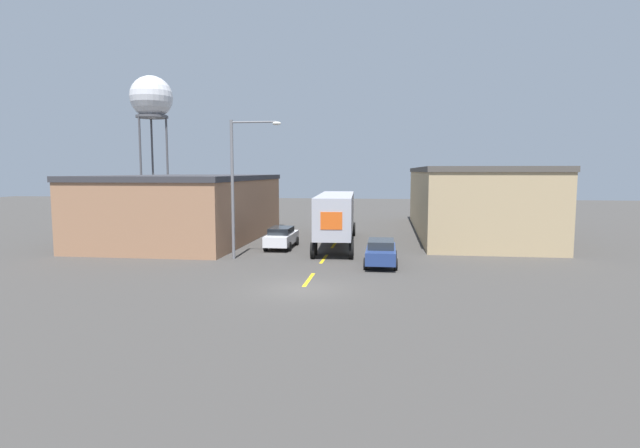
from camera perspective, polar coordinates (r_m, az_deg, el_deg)
ground_plane at (r=24.14m, az=-2.07°, el=-7.45°), size 160.00×160.00×0.00m
road_centerline at (r=32.26m, az=0.45°, el=-4.00°), size 0.20×15.80×0.01m
warehouse_left at (r=42.80m, az=-14.78°, el=1.86°), size 11.41×18.94×5.31m
warehouse_right at (r=47.58m, az=16.64°, el=2.61°), size 9.55×26.11×5.98m
semi_truck at (r=38.31m, az=1.92°, el=1.16°), size 3.51×14.79×3.94m
parked_car_left_far at (r=36.79m, az=-4.42°, el=-1.48°), size 1.94×4.71×1.56m
parked_car_right_near at (r=30.20m, az=6.98°, el=-3.16°), size 1.94×4.71×1.56m
water_tower at (r=71.92m, az=-18.71°, el=13.39°), size 5.58×5.58×18.24m
street_lamp at (r=32.21m, az=-9.33°, el=5.12°), size 3.30×0.32×8.85m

